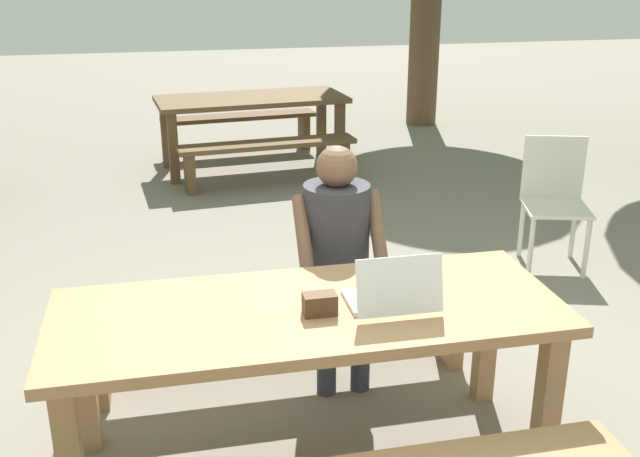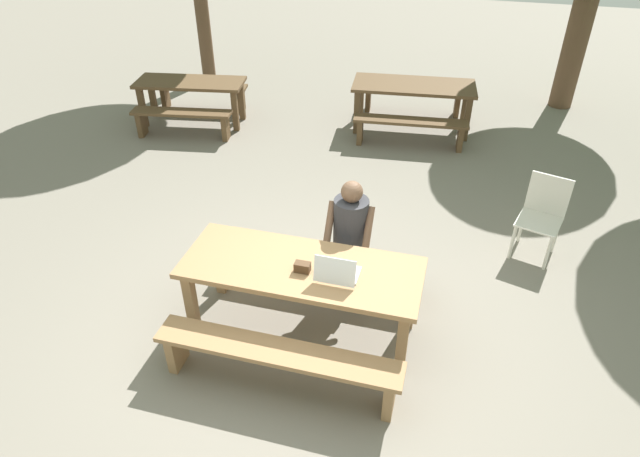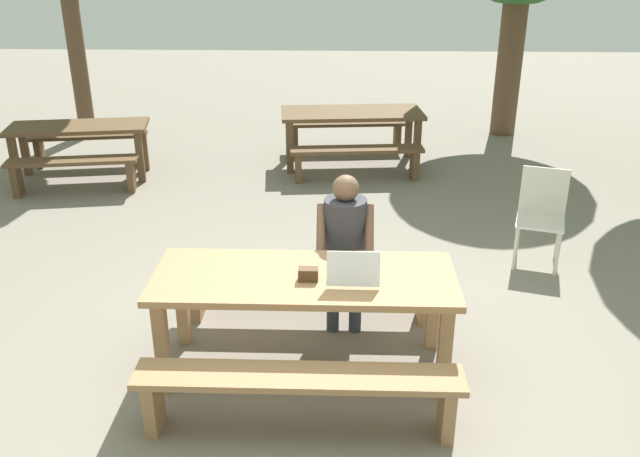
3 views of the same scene
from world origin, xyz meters
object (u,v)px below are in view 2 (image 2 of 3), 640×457
at_px(laptop, 337,272).
at_px(small_pouch, 302,267).
at_px(picnic_table_mid, 414,91).
at_px(person_seated, 350,230).
at_px(plastic_chair, 542,215).
at_px(picnic_table_rear, 191,88).
at_px(picnic_table_front, 302,275).

bearing_deg(laptop, small_pouch, 0.03).
bearing_deg(laptop, picnic_table_mid, -89.90).
relative_size(small_pouch, person_seated, 0.11).
height_order(laptop, plastic_chair, laptop).
bearing_deg(small_pouch, picnic_table_rear, 126.83).
xyz_separation_m(person_seated, picnic_table_rear, (-3.43, 3.50, -0.15)).
bearing_deg(picnic_table_mid, person_seated, -96.90).
distance_m(laptop, picnic_table_mid, 4.96).
height_order(person_seated, picnic_table_mid, person_seated).
relative_size(person_seated, plastic_chair, 1.38).
bearing_deg(plastic_chair, laptop, -116.71).
distance_m(plastic_chair, picnic_table_rear, 5.80).
bearing_deg(picnic_table_front, picnic_table_mid, 85.49).
height_order(laptop, person_seated, person_seated).
bearing_deg(picnic_table_front, plastic_chair, 40.76).
bearing_deg(plastic_chair, picnic_table_mid, 137.44).
height_order(laptop, picnic_table_mid, laptop).
bearing_deg(picnic_table_front, picnic_table_rear, 127.02).
bearing_deg(plastic_chair, person_seated, -130.98).
bearing_deg(person_seated, picnic_table_front, -113.00).
bearing_deg(small_pouch, laptop, -0.59).
distance_m(laptop, small_pouch, 0.31).
height_order(person_seated, picnic_table_rear, person_seated).
distance_m(plastic_chair, picnic_table_mid, 3.50).
distance_m(picnic_table_front, picnic_table_rear, 5.22).
distance_m(laptop, person_seated, 0.76).
relative_size(plastic_chair, picnic_table_mid, 0.46).
relative_size(picnic_table_front, picnic_table_mid, 1.07).
distance_m(picnic_table_front, person_seated, 0.74).
bearing_deg(person_seated, picnic_table_mid, 88.66).
bearing_deg(picnic_table_rear, small_pouch, -62.64).
bearing_deg(laptop, person_seated, -85.30).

